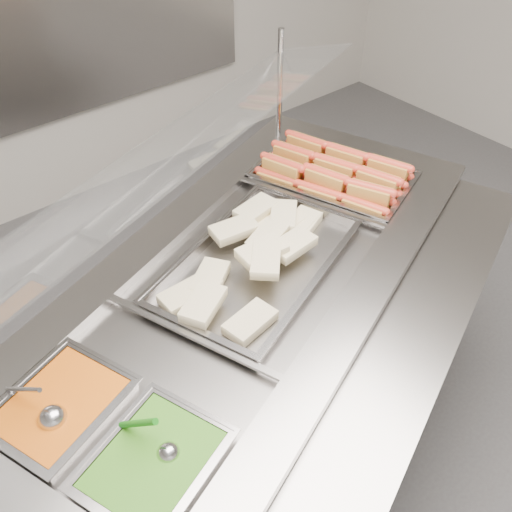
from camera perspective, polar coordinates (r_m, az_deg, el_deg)
ground at (r=2.57m, az=5.97°, el=-20.59°), size 6.00×6.00×0.00m
back_panel at (r=3.52m, az=-23.56°, el=20.63°), size 3.00×0.04×1.20m
steam_counter at (r=2.25m, az=-0.71°, el=-10.64°), size 2.21×1.52×0.97m
tray_rail at (r=1.79m, az=14.62°, el=-8.78°), size 1.92×1.00×0.06m
sneeze_guard at (r=1.77m, az=-7.62°, el=10.65°), size 1.79×0.89×0.48m
pan_hotdogs at (r=2.40m, az=7.66°, el=7.15°), size 0.54×0.68×0.11m
pan_wraps at (r=1.95m, az=0.16°, el=-0.99°), size 0.84×0.65×0.08m
pan_beans at (r=1.67m, az=-18.72°, el=-14.65°), size 0.39×0.35×0.11m
pan_peas at (r=1.52m, az=-10.02°, el=-20.24°), size 0.39×0.35×0.11m
hotdogs_in_buns at (r=2.37m, az=7.81°, el=8.22°), size 0.49×0.63×0.13m
tortilla_wraps at (r=1.95m, az=-0.01°, el=0.58°), size 0.73×0.51×0.11m
ladle at (r=1.61m, az=-19.83°, el=-14.89°), size 0.10×0.20×0.16m
serving_spoon at (r=1.49m, az=-9.29°, el=-18.44°), size 0.09×0.18×0.16m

